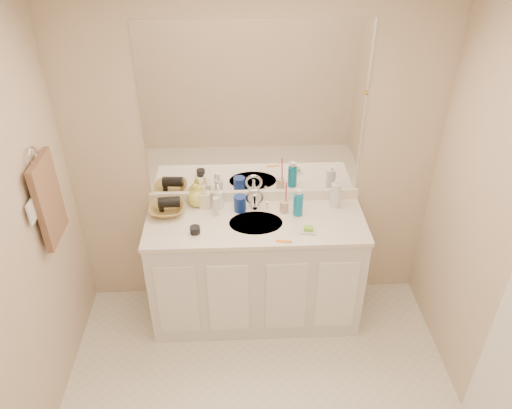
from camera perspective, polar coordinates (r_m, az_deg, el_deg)
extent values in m
cube|color=white|center=(1.83, 1.37, 18.58)|extent=(2.60, 2.60, 0.02)
cube|color=beige|center=(3.50, -0.23, 5.00)|extent=(2.60, 0.02, 2.40)
cube|color=silver|center=(3.72, -0.03, -7.62)|extent=(1.50, 0.55, 0.85)
cube|color=white|center=(3.44, -0.04, -2.10)|extent=(1.52, 0.57, 0.03)
cube|color=white|center=(3.63, -0.21, 1.00)|extent=(1.52, 0.03, 0.08)
cylinder|color=beige|center=(3.42, -0.02, -2.26)|extent=(0.37, 0.37, 0.02)
cylinder|color=silver|center=(3.53, -0.14, 0.33)|extent=(0.02, 0.02, 0.11)
cube|color=white|center=(3.33, -0.24, 10.39)|extent=(1.48, 0.01, 1.20)
cylinder|color=navy|center=(3.51, -1.85, 0.12)|extent=(0.10, 0.10, 0.12)
cylinder|color=#CFAD92|center=(3.51, 3.23, -0.25)|extent=(0.07, 0.07, 0.08)
cylinder|color=#DB3961|center=(3.45, 3.45, 1.25)|extent=(0.02, 0.04, 0.20)
cylinder|color=#0D74A5|center=(3.47, 4.84, -0.01)|extent=(0.07, 0.07, 0.16)
cylinder|color=white|center=(3.58, 9.05, 1.06)|extent=(0.08, 0.08, 0.18)
cube|color=silver|center=(3.35, 6.01, -2.98)|extent=(0.12, 0.10, 0.01)
cube|color=#75CD32|center=(3.34, 6.03, -2.73)|extent=(0.07, 0.05, 0.02)
cube|color=orange|center=(3.25, 3.22, -4.23)|extent=(0.11, 0.04, 0.00)
cylinder|color=black|center=(3.33, -6.98, -2.90)|extent=(0.09, 0.09, 0.05)
cylinder|color=silver|center=(3.47, -4.58, -0.20)|extent=(0.05, 0.05, 0.14)
imported|color=white|center=(3.53, -4.31, 0.93)|extent=(0.08, 0.08, 0.18)
imported|color=beige|center=(3.55, -5.90, 0.94)|extent=(0.08, 0.08, 0.17)
imported|color=#D6DB55|center=(3.58, -6.81, 1.11)|extent=(0.17, 0.17, 0.17)
imported|color=olive|center=(3.55, -10.13, -0.54)|extent=(0.25, 0.25, 0.06)
cylinder|color=black|center=(3.52, -9.90, 0.27)|extent=(0.16, 0.08, 0.08)
torus|color=silver|center=(3.09, -24.18, 5.12)|extent=(0.01, 0.11, 0.11)
cube|color=brown|center=(3.22, -22.64, 0.47)|extent=(0.04, 0.32, 0.55)
cube|color=white|center=(3.05, -24.28, -0.82)|extent=(0.01, 0.08, 0.13)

